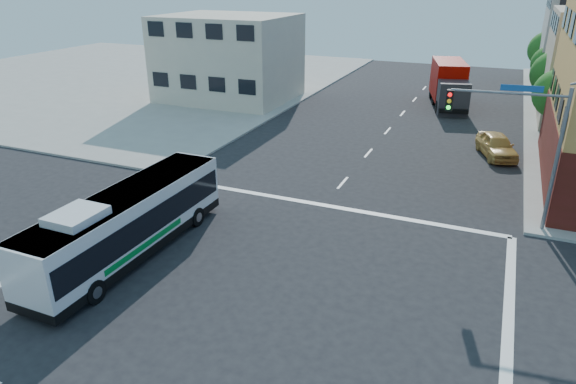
% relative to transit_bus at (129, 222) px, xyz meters
% --- Properties ---
extents(ground, '(120.00, 120.00, 0.00)m').
position_rel_transit_bus_xyz_m(ground, '(6.12, -1.20, -1.60)').
color(ground, black).
rests_on(ground, ground).
extents(sidewalk_nw, '(50.00, 50.00, 0.15)m').
position_rel_transit_bus_xyz_m(sidewalk_nw, '(-28.88, 33.80, -1.53)').
color(sidewalk_nw, gray).
rests_on(sidewalk_nw, ground).
extents(building_west, '(12.06, 10.06, 8.00)m').
position_rel_transit_bus_xyz_m(building_west, '(-10.90, 28.78, 2.40)').
color(building_west, beige).
rests_on(building_west, ground).
extents(signal_mast_ne, '(7.91, 1.13, 8.07)m').
position_rel_transit_bus_xyz_m(signal_mast_ne, '(15.19, 9.42, 3.38)').
color(signal_mast_ne, slate).
rests_on(signal_mast_ne, ground).
extents(street_tree_a, '(3.60, 3.60, 5.53)m').
position_rel_transit_bus_xyz_m(street_tree_a, '(18.02, 26.73, 1.98)').
color(street_tree_a, '#342413').
rests_on(street_tree_a, ground).
extents(street_tree_b, '(3.80, 3.80, 5.79)m').
position_rel_transit_bus_xyz_m(street_tree_b, '(18.02, 34.73, 2.15)').
color(street_tree_b, '#342413').
rests_on(street_tree_b, ground).
extents(street_tree_c, '(3.40, 3.40, 5.29)m').
position_rel_transit_bus_xyz_m(street_tree_c, '(18.02, 42.73, 1.86)').
color(street_tree_c, '#342413').
rests_on(street_tree_c, ground).
extents(street_tree_d, '(4.00, 4.00, 6.03)m').
position_rel_transit_bus_xyz_m(street_tree_d, '(18.02, 50.73, 2.28)').
color(street_tree_d, '#342413').
rests_on(street_tree_d, ground).
extents(transit_bus, '(2.55, 11.09, 3.28)m').
position_rel_transit_bus_xyz_m(transit_bus, '(0.00, 0.00, 0.00)').
color(transit_bus, black).
rests_on(transit_bus, ground).
extents(box_truck, '(4.60, 9.29, 4.02)m').
position_rel_transit_bus_xyz_m(box_truck, '(9.38, 34.25, 0.35)').
color(box_truck, '#2A292E').
rests_on(box_truck, ground).
extents(parked_car, '(3.31, 5.00, 1.58)m').
position_rel_transit_bus_xyz_m(parked_car, '(14.31, 20.53, -0.81)').
color(parked_car, gold).
rests_on(parked_car, ground).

